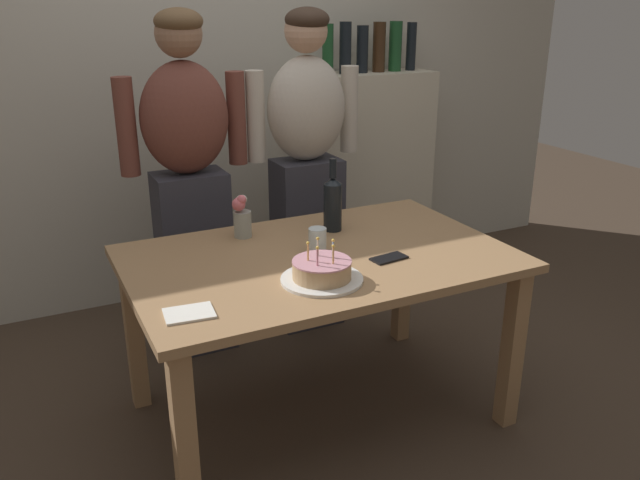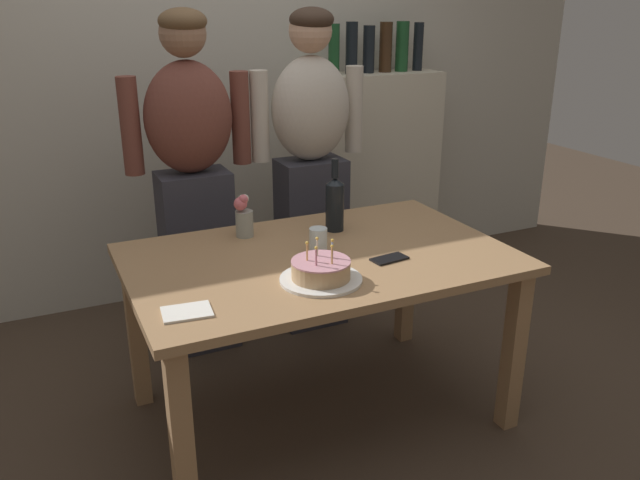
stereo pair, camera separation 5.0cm
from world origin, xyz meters
name	(u,v)px [view 1 (the left image)]	position (x,y,z in m)	size (l,w,h in m)	color
ground_plane	(319,412)	(0.00, 0.00, 0.00)	(10.00, 10.00, 0.00)	#47382B
back_wall	(199,73)	(0.00, 1.55, 1.30)	(5.20, 0.10, 2.60)	beige
dining_table	(319,277)	(0.00, 0.00, 0.64)	(1.50, 0.96, 0.74)	#A37A51
birthday_cake	(322,272)	(-0.10, -0.23, 0.78)	(0.30, 0.30, 0.15)	white
water_glass_near	(317,240)	(0.01, 0.03, 0.79)	(0.07, 0.07, 0.10)	silver
wine_bottle	(333,202)	(0.18, 0.24, 0.87)	(0.08, 0.08, 0.32)	black
cell_phone	(389,258)	(0.22, -0.16, 0.74)	(0.14, 0.07, 0.01)	black
napkin_stack	(189,313)	(-0.60, -0.28, 0.74)	(0.16, 0.12, 0.01)	white
flower_vase	(242,216)	(-0.20, 0.33, 0.83)	(0.08, 0.08, 0.19)	#999E93
person_man_bearded	(189,183)	(-0.29, 0.80, 0.87)	(0.61, 0.27, 1.66)	#33333D
person_woman_cardigan	(307,169)	(0.32, 0.80, 0.87)	(0.61, 0.27, 1.66)	#33333D
shelf_cabinet	(368,172)	(1.00, 1.33, 0.66)	(0.81, 0.30, 1.57)	beige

